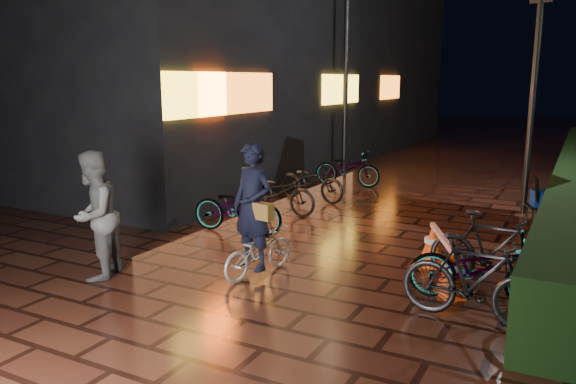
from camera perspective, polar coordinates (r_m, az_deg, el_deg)
The scene contains 11 objects.
ground at distance 8.90m, azimuth 3.41°, elevation -7.67°, with size 80.00×80.00×0.00m, color #381911.
hedge at distance 15.85m, azimuth 26.95°, elevation 1.42°, with size 0.70×20.00×1.00m, color black.
bystander_person at distance 8.66m, azimuth -19.12°, elevation -2.25°, with size 0.93×0.72×1.91m, color #515153.
storefront_block at distance 23.19m, azimuth -6.41°, elevation 15.25°, with size 12.09×22.00×9.00m.
lamp_post_hedge at distance 13.17m, azimuth 23.64°, elevation 9.21°, with size 0.45×0.21×4.76m.
lamp_post_sf at distance 17.17m, azimuth 5.89°, elevation 11.88°, with size 0.53×0.15×5.58m.
cyclist at distance 8.33m, azimuth -3.33°, elevation -3.60°, with size 0.80×1.48×2.02m.
traffic_barrier at distance 8.57m, azimuth 15.26°, elevation -6.41°, with size 1.02×1.66×0.69m.
cart_assembly at distance 12.20m, azimuth 24.44°, elevation -0.79°, with size 0.70×0.75×1.07m.
parked_bikes_storefront at distance 13.02m, azimuth 1.13°, elevation 0.68°, with size 1.99×6.30×0.97m.
parked_bikes_hedge at distance 7.81m, azimuth 19.15°, elevation -7.05°, with size 1.92×2.06×1.07m.
Camera 1 is at (3.46, -7.67, 2.90)m, focal length 35.00 mm.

